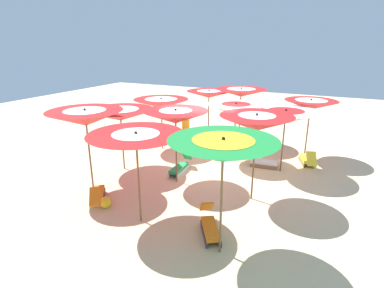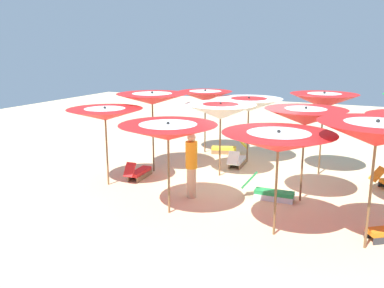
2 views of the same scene
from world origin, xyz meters
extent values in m
cube|color=beige|center=(0.00, 0.00, -0.02)|extent=(36.95, 36.95, 0.04)
cylinder|color=brown|center=(1.54, -3.74, 0.99)|extent=(0.05, 0.05, 1.98)
cone|color=red|center=(1.54, -3.74, 1.98)|extent=(2.04, 2.04, 0.32)
cone|color=white|center=(1.54, -3.74, 2.06)|extent=(1.10, 1.10, 0.17)
sphere|color=black|center=(1.54, -3.74, 2.17)|extent=(0.07, 0.07, 0.07)
cylinder|color=brown|center=(2.59, -1.25, 0.95)|extent=(0.05, 0.05, 1.91)
cone|color=red|center=(2.59, -1.25, 1.91)|extent=(2.21, 2.21, 0.36)
cone|color=white|center=(2.59, -1.25, 1.99)|extent=(1.30, 1.30, 0.21)
sphere|color=black|center=(2.59, -1.25, 2.12)|extent=(0.07, 0.07, 0.07)
cylinder|color=brown|center=(2.67, 1.23, 0.97)|extent=(0.05, 0.05, 1.94)
cone|color=red|center=(2.67, 1.23, 1.94)|extent=(2.22, 2.22, 0.38)
cone|color=white|center=(2.67, 1.23, 2.03)|extent=(1.24, 1.24, 0.21)
sphere|color=black|center=(2.67, 1.23, 2.16)|extent=(0.07, 0.07, 0.07)
cylinder|color=brown|center=(2.51, 2.95, 1.11)|extent=(0.05, 0.05, 2.22)
cone|color=red|center=(2.51, 2.95, 2.22)|extent=(2.12, 2.12, 0.44)
cone|color=white|center=(2.51, 2.95, 2.33)|extent=(1.17, 1.17, 0.24)
sphere|color=black|center=(2.51, 2.95, 2.47)|extent=(0.07, 0.07, 0.07)
cylinder|color=brown|center=(-0.12, -3.24, 1.12)|extent=(0.05, 0.05, 2.24)
cone|color=red|center=(-0.12, -3.24, 2.24)|extent=(2.14, 2.14, 0.33)
cone|color=white|center=(-0.12, -3.24, 2.32)|extent=(1.20, 1.20, 0.19)
sphere|color=black|center=(-0.12, -3.24, 2.43)|extent=(0.07, 0.07, 0.07)
cylinder|color=brown|center=(-0.55, -1.23, 0.97)|extent=(0.05, 0.05, 1.93)
cone|color=white|center=(-0.55, -1.23, 1.93)|extent=(2.07, 2.07, 0.44)
cone|color=red|center=(-0.55, -1.23, 2.04)|extent=(1.05, 1.05, 0.23)
sphere|color=black|center=(-0.55, -1.23, 2.18)|extent=(0.07, 0.07, 0.07)
cylinder|color=brown|center=(0.50, 1.35, 1.06)|extent=(0.05, 0.05, 2.12)
cone|color=red|center=(0.50, 1.35, 2.12)|extent=(1.97, 1.97, 0.40)
cone|color=white|center=(0.50, 1.35, 2.22)|extent=(0.99, 0.99, 0.20)
sphere|color=black|center=(0.50, 1.35, 2.35)|extent=(0.07, 0.07, 0.07)
cylinder|color=brown|center=(0.22, 3.75, 1.05)|extent=(0.05, 0.05, 2.10)
cone|color=red|center=(0.22, 3.75, 2.10)|extent=(2.24, 2.24, 0.34)
cone|color=white|center=(0.22, 3.75, 2.19)|extent=(1.09, 1.09, 0.16)
sphere|color=black|center=(0.22, 3.75, 2.30)|extent=(0.07, 0.07, 0.07)
cylinder|color=brown|center=(-2.94, -2.74, 1.03)|extent=(0.05, 0.05, 2.05)
cone|color=red|center=(-2.94, -2.74, 2.05)|extent=(1.92, 1.92, 0.35)
cone|color=white|center=(-2.94, -2.74, 2.13)|extent=(1.15, 1.15, 0.21)
sphere|color=black|center=(-2.94, -2.74, 2.26)|extent=(0.07, 0.07, 0.07)
cylinder|color=brown|center=(-2.35, -0.94, 0.96)|extent=(0.05, 0.05, 1.92)
cone|color=white|center=(-2.35, -0.94, 1.92)|extent=(2.19, 2.19, 0.42)
cone|color=red|center=(-2.35, -0.94, 2.03)|extent=(1.17, 1.17, 0.23)
sphere|color=black|center=(-2.35, -0.94, 2.16)|extent=(0.07, 0.07, 0.07)
cylinder|color=brown|center=(-1.97, 1.44, 1.11)|extent=(0.05, 0.05, 2.22)
cone|color=red|center=(-1.97, 1.44, 2.22)|extent=(1.96, 1.96, 0.42)
cone|color=white|center=(-1.97, 1.44, 2.34)|extent=(0.98, 0.98, 0.21)
sphere|color=black|center=(-1.97, 1.44, 2.46)|extent=(0.07, 0.07, 0.07)
cylinder|color=brown|center=(-1.99, 4.02, 1.14)|extent=(0.05, 0.05, 2.28)
cone|color=#1E8C38|center=(-1.99, 4.02, 2.28)|extent=(2.13, 2.13, 0.44)
cone|color=yellow|center=(-1.99, 4.02, 2.39)|extent=(1.19, 1.19, 0.25)
sphere|color=black|center=(-1.99, 4.02, 2.54)|extent=(0.07, 0.07, 0.07)
cube|color=olive|center=(-1.74, -1.23, 0.07)|extent=(0.93, 0.12, 0.14)
cube|color=olive|center=(-1.77, -0.90, 0.07)|extent=(0.93, 0.12, 0.14)
cube|color=white|center=(-1.76, -1.07, 0.19)|extent=(0.96, 0.41, 0.10)
cube|color=white|center=(-1.15, -1.01, 0.42)|extent=(0.36, 0.36, 0.39)
cube|color=olive|center=(0.66, -3.41, 0.07)|extent=(0.93, 0.09, 0.14)
cube|color=olive|center=(0.64, -3.12, 0.07)|extent=(0.93, 0.09, 0.14)
cube|color=red|center=(0.65, -3.27, 0.19)|extent=(0.95, 0.34, 0.10)
cube|color=red|center=(1.23, -3.23, 0.41)|extent=(0.29, 0.30, 0.38)
cube|color=#333338|center=(-1.73, 3.50, 0.07)|extent=(0.52, 0.80, 0.14)
cube|color=#333338|center=(-1.46, 3.66, 0.07)|extent=(0.52, 0.80, 0.14)
cube|color=orange|center=(-1.59, 3.58, 0.19)|extent=(0.75, 0.95, 0.10)
cube|color=orange|center=(-1.27, 3.06, 0.41)|extent=(0.45, 0.46, 0.38)
cube|color=silver|center=(0.59, 0.74, 0.07)|extent=(0.08, 0.97, 0.14)
cube|color=silver|center=(0.89, 0.76, 0.07)|extent=(0.08, 0.97, 0.14)
cube|color=green|center=(0.74, 0.75, 0.19)|extent=(0.34, 0.98, 0.10)
cube|color=green|center=(0.77, 0.10, 0.44)|extent=(0.31, 0.37, 0.43)
cube|color=#333338|center=(2.06, 3.44, 0.07)|extent=(0.53, 0.69, 0.14)
cube|color=#333338|center=(1.83, 3.26, 0.07)|extent=(0.53, 0.69, 0.14)
cube|color=orange|center=(1.95, 3.35, 0.19)|extent=(0.74, 0.85, 0.10)
cube|color=orange|center=(1.57, 3.85, 0.41)|extent=(0.51, 0.54, 0.37)
cube|color=olive|center=(-2.92, -1.99, 0.07)|extent=(0.32, 0.85, 0.14)
cube|color=olive|center=(-3.23, -2.10, 0.07)|extent=(0.32, 0.85, 0.14)
cube|color=yellow|center=(-3.08, -2.04, 0.19)|extent=(0.59, 0.94, 0.10)
cube|color=yellow|center=(-3.28, -1.44, 0.44)|extent=(0.44, 0.50, 0.43)
cylinder|color=#D8A87F|center=(1.46, -1.21, 0.39)|extent=(0.24, 0.24, 0.78)
cylinder|color=orange|center=(1.46, -1.21, 1.13)|extent=(0.30, 0.30, 0.69)
sphere|color=#D8A87F|center=(1.46, -1.21, 1.58)|extent=(0.21, 0.21, 0.21)
sphere|color=yellow|center=(1.43, 3.62, 0.16)|extent=(0.31, 0.31, 0.31)
camera|label=1|loc=(-3.83, 9.19, 4.24)|focal=28.58mm
camera|label=2|loc=(10.40, 3.00, 3.75)|focal=38.27mm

